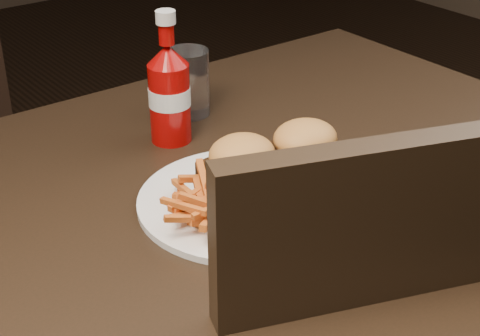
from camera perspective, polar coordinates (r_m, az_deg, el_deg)
dining_table at (r=1.01m, az=-1.31°, el=-2.45°), size 1.20×0.80×0.04m
plate at (r=0.96m, az=0.36°, el=-2.58°), size 0.28×0.28×0.01m
sandwich_half_a at (r=0.96m, az=0.15°, el=-1.37°), size 0.08×0.08×0.02m
sandwich_half_b at (r=1.00m, az=4.97°, el=-0.07°), size 0.08×0.08×0.02m
fries_pile at (r=0.91m, az=-2.15°, el=-2.49°), size 0.12×0.12×0.04m
ketchup_bottle at (r=1.11m, az=-5.46°, el=4.99°), size 0.07×0.07×0.12m
tumbler at (r=1.19m, az=-4.05°, el=6.64°), size 0.09×0.09×0.11m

